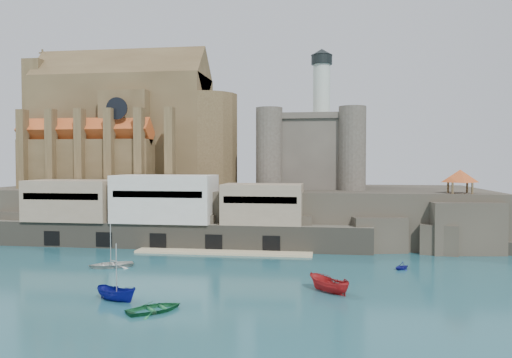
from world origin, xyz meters
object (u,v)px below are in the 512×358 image
at_px(castle_keep, 312,148).
at_px(boat_2, 117,301).
at_px(pavilion, 460,178).
at_px(church, 130,132).

distance_m(castle_keep, boat_2, 59.45).
bearing_deg(pavilion, castle_keep, 149.82).
relative_size(castle_keep, boat_2, 5.52).
xyz_separation_m(castle_keep, boat_2, (-19.84, -52.96, -18.31)).
relative_size(pavilion, boat_2, 1.21).
bearing_deg(castle_keep, pavilion, -30.18).
bearing_deg(boat_2, church, 40.02).
bearing_deg(church, castle_keep, -1.11).
height_order(castle_keep, boat_2, castle_keep).
relative_size(church, pavilion, 7.34).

